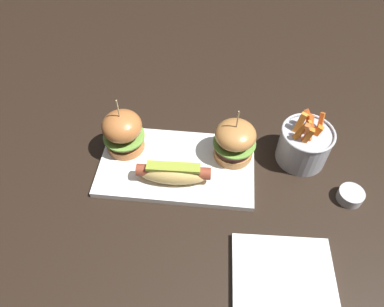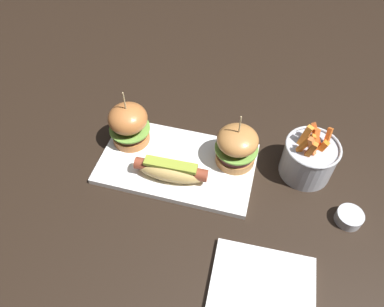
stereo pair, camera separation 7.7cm
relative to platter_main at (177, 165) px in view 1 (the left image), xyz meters
name	(u,v)px [view 1 (the left image)]	position (x,y,z in m)	size (l,w,h in m)	color
ground_plane	(177,167)	(0.00, 0.00, -0.01)	(3.00, 3.00, 0.00)	black
platter_main	(177,165)	(0.00, 0.00, 0.00)	(0.35, 0.20, 0.01)	white
hot_dog	(172,173)	(0.00, -0.04, 0.03)	(0.16, 0.05, 0.05)	tan
slider_left	(123,132)	(-0.12, 0.04, 0.06)	(0.09, 0.09, 0.14)	#B36934
slider_right	(235,141)	(0.13, 0.04, 0.05)	(0.10, 0.10, 0.14)	#B3773E
fries_bucket	(304,144)	(0.28, 0.06, 0.04)	(0.12, 0.12, 0.13)	#A8AAB2
sauce_ramekin	(351,195)	(0.38, -0.05, 0.01)	(0.05, 0.05, 0.02)	#B7BABF
side_plate	(284,285)	(0.23, -0.25, 0.00)	(0.19, 0.19, 0.01)	white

